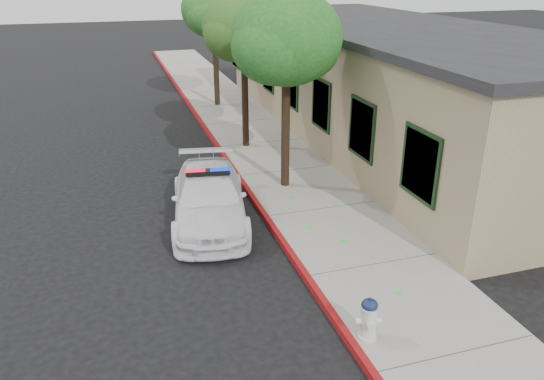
{
  "coord_description": "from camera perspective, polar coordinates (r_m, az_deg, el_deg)",
  "views": [
    {
      "loc": [
        -3.46,
        -8.77,
        6.17
      ],
      "look_at": [
        -0.13,
        1.91,
        1.36
      ],
      "focal_mm": 34.53,
      "sensor_mm": 36.0,
      "label": 1
    }
  ],
  "objects": [
    {
      "name": "ground",
      "position": [
        11.27,
        3.57,
        -10.0
      ],
      "size": [
        120.0,
        120.0,
        0.0
      ],
      "primitive_type": "plane",
      "color": "black",
      "rests_on": "ground"
    },
    {
      "name": "street_tree_near",
      "position": [
        14.56,
        1.64,
        15.78
      ],
      "size": [
        3.19,
        3.02,
        5.54
      ],
      "rotation": [
        0.0,
        0.0,
        -0.04
      ],
      "color": "black",
      "rests_on": "sidewalk"
    },
    {
      "name": "street_tree_far",
      "position": [
        24.5,
        -6.26,
        18.67
      ],
      "size": [
        2.94,
        3.0,
        5.48
      ],
      "rotation": [
        0.0,
        0.0,
        0.36
      ],
      "color": "black",
      "rests_on": "sidewalk"
    },
    {
      "name": "sidewalk",
      "position": [
        14.19,
        5.36,
        -2.3
      ],
      "size": [
        3.2,
        60.0,
        0.15
      ],
      "primitive_type": "cube",
      "color": "gray",
      "rests_on": "ground"
    },
    {
      "name": "police_car",
      "position": [
        13.57,
        -6.86,
        -0.86
      ],
      "size": [
        2.57,
        4.8,
        1.44
      ],
      "rotation": [
        0.0,
        0.0,
        -0.16
      ],
      "color": "white",
      "rests_on": "ground"
    },
    {
      "name": "street_tree_mid",
      "position": [
        18.34,
        -3.11,
        16.96
      ],
      "size": [
        2.88,
        2.83,
        5.33
      ],
      "rotation": [
        0.0,
        0.0,
        0.11
      ],
      "color": "black",
      "rests_on": "sidewalk"
    },
    {
      "name": "red_curb",
      "position": [
        13.72,
        -0.61,
        -3.12
      ],
      "size": [
        0.14,
        60.0,
        0.16
      ],
      "primitive_type": "cube",
      "color": "maroon",
      "rests_on": "ground"
    },
    {
      "name": "clapboard_building",
      "position": [
        20.87,
        12.41,
        11.54
      ],
      "size": [
        7.3,
        20.89,
        4.24
      ],
      "color": "tan",
      "rests_on": "ground"
    },
    {
      "name": "fire_hydrant",
      "position": [
        9.46,
        10.49,
        -13.6
      ],
      "size": [
        0.47,
        0.41,
        0.81
      ],
      "rotation": [
        0.0,
        0.0,
        -0.24
      ],
      "color": "silver",
      "rests_on": "sidewalk"
    }
  ]
}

